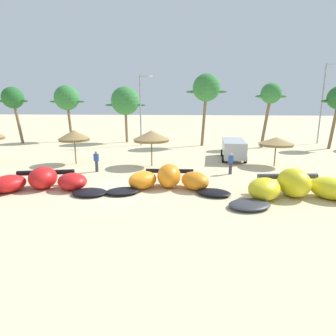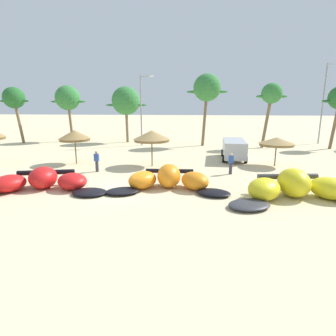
{
  "view_description": "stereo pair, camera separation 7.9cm",
  "coord_description": "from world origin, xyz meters",
  "px_view_note": "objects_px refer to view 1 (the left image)",
  "views": [
    {
      "loc": [
        4.8,
        -15.86,
        5.08
      ],
      "look_at": [
        2.8,
        2.0,
        1.0
      ],
      "focal_mm": 29.73,
      "sensor_mm": 36.0,
      "label": 1
    },
    {
      "loc": [
        4.88,
        -15.85,
        5.08
      ],
      "look_at": [
        2.8,
        2.0,
        1.0
      ],
      "focal_mm": 29.73,
      "sensor_mm": 36.0,
      "label": 2
    }
  ],
  "objects_px": {
    "person_by_umbrellas": "(96,161)",
    "palm_center_left": "(206,88)",
    "lamppost_west": "(142,107)",
    "beach_umbrella_middle": "(74,136)",
    "lamppost_west_center": "(323,100)",
    "person_near_kites": "(231,163)",
    "palm_left_of_gap": "(125,101)",
    "kite_center": "(297,188)",
    "parked_van": "(233,148)",
    "palm_center_right": "(271,95)",
    "kite_left_of_center": "(169,180)",
    "beach_umbrella_outermost": "(276,141)",
    "palm_left": "(67,98)",
    "kite_left": "(41,182)",
    "beach_umbrella_near_palms": "(151,136)",
    "palm_leftmost": "(13,99)"
  },
  "relations": [
    {
      "from": "beach_umbrella_near_palms",
      "to": "palm_leftmost",
      "type": "distance_m",
      "value": 24.31
    },
    {
      "from": "parked_van",
      "to": "palm_left_of_gap",
      "type": "height_order",
      "value": "palm_left_of_gap"
    },
    {
      "from": "kite_left_of_center",
      "to": "palm_center_right",
      "type": "height_order",
      "value": "palm_center_right"
    },
    {
      "from": "kite_left",
      "to": "person_by_umbrellas",
      "type": "relative_size",
      "value": 5.09
    },
    {
      "from": "kite_left",
      "to": "palm_left",
      "type": "bearing_deg",
      "value": 111.53
    },
    {
      "from": "person_near_kites",
      "to": "palm_left",
      "type": "bearing_deg",
      "value": 140.27
    },
    {
      "from": "palm_leftmost",
      "to": "palm_center_right",
      "type": "relative_size",
      "value": 0.97
    },
    {
      "from": "kite_left_of_center",
      "to": "palm_leftmost",
      "type": "xyz_separation_m",
      "value": [
        -22.8,
        18.86,
        5.35
      ]
    },
    {
      "from": "lamppost_west_center",
      "to": "parked_van",
      "type": "bearing_deg",
      "value": -135.22
    },
    {
      "from": "palm_left",
      "to": "parked_van",
      "type": "bearing_deg",
      "value": -27.32
    },
    {
      "from": "kite_center",
      "to": "parked_van",
      "type": "relative_size",
      "value": 1.65
    },
    {
      "from": "palm_leftmost",
      "to": "lamppost_west",
      "type": "bearing_deg",
      "value": -0.59
    },
    {
      "from": "beach_umbrella_middle",
      "to": "palm_center_right",
      "type": "distance_m",
      "value": 22.76
    },
    {
      "from": "kite_left_of_center",
      "to": "lamppost_west",
      "type": "height_order",
      "value": "lamppost_west"
    },
    {
      "from": "person_near_kites",
      "to": "palm_left_of_gap",
      "type": "distance_m",
      "value": 21.79
    },
    {
      "from": "beach_umbrella_middle",
      "to": "person_near_kites",
      "type": "relative_size",
      "value": 1.83
    },
    {
      "from": "person_near_kites",
      "to": "lamppost_west_center",
      "type": "relative_size",
      "value": 0.16
    },
    {
      "from": "beach_umbrella_middle",
      "to": "person_by_umbrellas",
      "type": "xyz_separation_m",
      "value": [
        2.94,
        -2.73,
        -1.68
      ]
    },
    {
      "from": "kite_left_of_center",
      "to": "palm_center_left",
      "type": "relative_size",
      "value": 0.87
    },
    {
      "from": "kite_left_of_center",
      "to": "palm_center_left",
      "type": "bearing_deg",
      "value": 82.46
    },
    {
      "from": "beach_umbrella_outermost",
      "to": "person_by_umbrellas",
      "type": "bearing_deg",
      "value": -165.08
    },
    {
      "from": "parked_van",
      "to": "beach_umbrella_outermost",
      "type": "bearing_deg",
      "value": -39.76
    },
    {
      "from": "beach_umbrella_middle",
      "to": "person_by_umbrellas",
      "type": "relative_size",
      "value": 1.83
    },
    {
      "from": "beach_umbrella_outermost",
      "to": "parked_van",
      "type": "xyz_separation_m",
      "value": [
        -3.19,
        2.65,
        -0.99
      ]
    },
    {
      "from": "beach_umbrella_outermost",
      "to": "person_by_umbrellas",
      "type": "xyz_separation_m",
      "value": [
        -14.32,
        -3.82,
        -1.27
      ]
    },
    {
      "from": "person_near_kites",
      "to": "palm_leftmost",
      "type": "bearing_deg",
      "value": 151.59
    },
    {
      "from": "beach_umbrella_middle",
      "to": "palm_left",
      "type": "height_order",
      "value": "palm_left"
    },
    {
      "from": "palm_left",
      "to": "kite_left",
      "type": "bearing_deg",
      "value": -68.47
    },
    {
      "from": "palm_leftmost",
      "to": "palm_left",
      "type": "bearing_deg",
      "value": 23.86
    },
    {
      "from": "palm_center_left",
      "to": "lamppost_west",
      "type": "relative_size",
      "value": 1.02
    },
    {
      "from": "kite_center",
      "to": "palm_left_of_gap",
      "type": "relative_size",
      "value": 1.15
    },
    {
      "from": "kite_center",
      "to": "person_near_kites",
      "type": "xyz_separation_m",
      "value": [
        -3.05,
        5.34,
        0.21
      ]
    },
    {
      "from": "kite_center",
      "to": "palm_left_of_gap",
      "type": "xyz_separation_m",
      "value": [
        -15.55,
        22.54,
        4.98
      ]
    },
    {
      "from": "kite_left_of_center",
      "to": "lamppost_west_center",
      "type": "height_order",
      "value": "lamppost_west_center"
    },
    {
      "from": "beach_umbrella_near_palms",
      "to": "palm_left_of_gap",
      "type": "xyz_separation_m",
      "value": [
        -6.15,
        14.99,
        3.04
      ]
    },
    {
      "from": "palm_left",
      "to": "palm_center_left",
      "type": "relative_size",
      "value": 0.88
    },
    {
      "from": "beach_umbrella_middle",
      "to": "person_by_umbrellas",
      "type": "distance_m",
      "value": 4.35
    },
    {
      "from": "kite_left_of_center",
      "to": "beach_umbrella_near_palms",
      "type": "distance_m",
      "value": 7.1
    },
    {
      "from": "beach_umbrella_near_palms",
      "to": "palm_center_left",
      "type": "bearing_deg",
      "value": 69.79
    },
    {
      "from": "beach_umbrella_outermost",
      "to": "palm_center_right",
      "type": "bearing_deg",
      "value": 80.49
    },
    {
      "from": "beach_umbrella_middle",
      "to": "lamppost_west_center",
      "type": "height_order",
      "value": "lamppost_west_center"
    },
    {
      "from": "person_near_kites",
      "to": "person_by_umbrellas",
      "type": "distance_m",
      "value": 10.26
    },
    {
      "from": "person_by_umbrellas",
      "to": "palm_center_left",
      "type": "bearing_deg",
      "value": 60.72
    },
    {
      "from": "palm_center_right",
      "to": "kite_left",
      "type": "bearing_deg",
      "value": -132.09
    },
    {
      "from": "person_by_umbrellas",
      "to": "palm_center_left",
      "type": "xyz_separation_m",
      "value": [
        8.61,
        15.35,
        6.25
      ]
    },
    {
      "from": "palm_center_right",
      "to": "lamppost_west",
      "type": "height_order",
      "value": "lamppost_west"
    },
    {
      "from": "person_by_umbrellas",
      "to": "palm_left_of_gap",
      "type": "distance_m",
      "value": 18.34
    },
    {
      "from": "palm_leftmost",
      "to": "palm_center_right",
      "type": "bearing_deg",
      "value": -0.68
    },
    {
      "from": "kite_left",
      "to": "beach_umbrella_outermost",
      "type": "xyz_separation_m",
      "value": [
        15.93,
        8.87,
        1.57
      ]
    },
    {
      "from": "person_near_kites",
      "to": "palm_center_right",
      "type": "xyz_separation_m",
      "value": [
        5.87,
        14.21,
        5.42
      ]
    }
  ]
}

